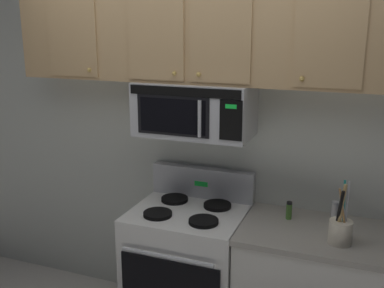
# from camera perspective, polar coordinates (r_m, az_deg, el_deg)

# --- Properties ---
(back_wall) EXTENTS (5.20, 0.10, 2.70)m
(back_wall) POSITION_cam_1_polar(r_m,az_deg,el_deg) (3.28, 1.90, 1.25)
(back_wall) COLOR silver
(back_wall) RESTS_ON ground_plane
(stove_range) EXTENTS (0.76, 0.69, 1.12)m
(stove_range) POSITION_cam_1_polar(r_m,az_deg,el_deg) (3.29, -0.43, -15.31)
(stove_range) COLOR white
(stove_range) RESTS_ON ground_plane
(over_range_microwave) EXTENTS (0.76, 0.43, 0.35)m
(over_range_microwave) POSITION_cam_1_polar(r_m,az_deg,el_deg) (3.00, 0.34, 4.39)
(over_range_microwave) COLOR #B7BABF
(upper_cabinets) EXTENTS (2.50, 0.36, 0.55)m
(upper_cabinets) POSITION_cam_1_polar(r_m,az_deg,el_deg) (2.98, 0.58, 13.01)
(upper_cabinets) COLOR tan
(utensil_crock_cream) EXTENTS (0.13, 0.13, 0.37)m
(utensil_crock_cream) POSITION_cam_1_polar(r_m,az_deg,el_deg) (2.77, 18.09, -10.09)
(utensil_crock_cream) COLOR beige
(utensil_crock_cream) RESTS_ON counter_segment
(salt_shaker) EXTENTS (0.04, 0.04, 0.12)m
(salt_shaker) POSITION_cam_1_polar(r_m,az_deg,el_deg) (3.10, 17.43, -7.91)
(salt_shaker) COLOR white
(salt_shaker) RESTS_ON counter_segment
(spice_jar) EXTENTS (0.04, 0.04, 0.12)m
(spice_jar) POSITION_cam_1_polar(r_m,az_deg,el_deg) (3.02, 12.04, -8.13)
(spice_jar) COLOR #4C7F33
(spice_jar) RESTS_ON counter_segment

